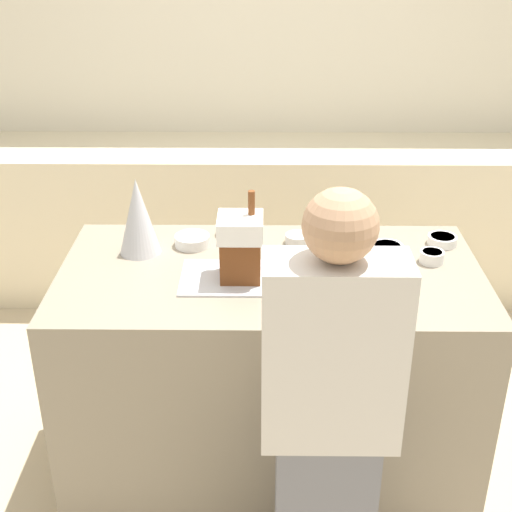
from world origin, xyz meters
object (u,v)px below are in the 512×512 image
(gingerbread_house, at_px, (241,246))
(person, at_px, (329,421))
(candy_bowl_center_rear, at_px, (230,230))
(decorative_tree, at_px, (138,216))
(candy_bowl_near_tray_right, at_px, (298,238))
(candy_bowl_far_right, at_px, (442,240))
(candy_bowl_beside_tree, at_px, (192,240))
(baking_tray, at_px, (241,278))
(candy_bowl_near_tray_left, at_px, (432,256))
(candy_bowl_behind_tray, at_px, (387,249))

(gingerbread_house, distance_m, person, 0.71)
(candy_bowl_center_rear, bearing_deg, gingerbread_house, -81.80)
(decorative_tree, distance_m, person, 1.09)
(decorative_tree, height_order, person, person)
(candy_bowl_near_tray_right, bearing_deg, candy_bowl_center_rear, 164.08)
(candy_bowl_near_tray_right, relative_size, candy_bowl_far_right, 0.85)
(decorative_tree, relative_size, person, 0.20)
(decorative_tree, relative_size, candy_bowl_far_right, 2.62)
(candy_bowl_beside_tree, bearing_deg, candy_bowl_far_right, 1.23)
(baking_tray, xyz_separation_m, gingerbread_house, (0.00, 0.00, 0.13))
(baking_tray, xyz_separation_m, candy_bowl_near_tray_right, (0.22, 0.30, 0.02))
(decorative_tree, bearing_deg, candy_bowl_center_rear, 25.33)
(baking_tray, relative_size, candy_bowl_near_tray_left, 4.81)
(candy_bowl_beside_tree, relative_size, candy_bowl_center_rear, 1.29)
(baking_tray, distance_m, candy_bowl_far_right, 0.84)
(candy_bowl_near_tray_right, relative_size, candy_bowl_behind_tray, 0.79)
(candy_bowl_near_tray_left, xyz_separation_m, candy_bowl_near_tray_right, (-0.50, 0.16, -0.00))
(candy_bowl_near_tray_left, xyz_separation_m, candy_bowl_center_rear, (-0.77, 0.24, -0.00))
(decorative_tree, bearing_deg, candy_bowl_beside_tree, 16.93)
(decorative_tree, height_order, candy_bowl_center_rear, decorative_tree)
(candy_bowl_far_right, xyz_separation_m, candy_bowl_behind_tray, (-0.23, -0.09, 0.00))
(candy_bowl_beside_tree, relative_size, candy_bowl_near_tray_right, 1.40)
(baking_tray, distance_m, candy_bowl_behind_tray, 0.59)
(gingerbread_house, relative_size, candy_bowl_far_right, 2.80)
(candy_bowl_near_tray_right, distance_m, candy_bowl_far_right, 0.57)
(candy_bowl_center_rear, distance_m, candy_bowl_near_tray_right, 0.28)
(gingerbread_house, relative_size, decorative_tree, 1.07)
(candy_bowl_near_tray_right, bearing_deg, person, -85.99)
(candy_bowl_beside_tree, height_order, candy_bowl_near_tray_left, candy_bowl_near_tray_left)
(candy_bowl_center_rear, bearing_deg, candy_bowl_behind_tray, -15.59)
(baking_tray, relative_size, decorative_tree, 1.44)
(baking_tray, height_order, decorative_tree, decorative_tree)
(candy_bowl_near_tray_left, bearing_deg, decorative_tree, 176.07)
(candy_bowl_near_tray_left, xyz_separation_m, candy_bowl_behind_tray, (-0.16, 0.07, -0.00))
(person, bearing_deg, candy_bowl_beside_tree, 119.20)
(candy_bowl_far_right, bearing_deg, candy_bowl_behind_tray, -158.90)
(gingerbread_house, bearing_deg, candy_bowl_near_tray_left, 10.86)
(decorative_tree, relative_size, candy_bowl_near_tray_right, 3.07)
(person, bearing_deg, candy_bowl_center_rear, 109.14)
(gingerbread_house, distance_m, candy_bowl_center_rear, 0.39)
(decorative_tree, xyz_separation_m, candy_bowl_near_tray_left, (1.11, -0.08, -0.13))
(gingerbread_house, xyz_separation_m, candy_bowl_center_rear, (-0.05, 0.37, -0.11))
(candy_bowl_center_rear, height_order, person, person)
(baking_tray, bearing_deg, decorative_tree, 151.59)
(decorative_tree, distance_m, candy_bowl_near_tray_left, 1.12)
(gingerbread_house, distance_m, candy_bowl_near_tray_left, 0.73)
(gingerbread_house, xyz_separation_m, candy_bowl_far_right, (0.79, 0.29, -0.11))
(gingerbread_house, height_order, decorative_tree, gingerbread_house)
(candy_bowl_near_tray_left, relative_size, person, 0.06)
(candy_bowl_far_right, relative_size, person, 0.07)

